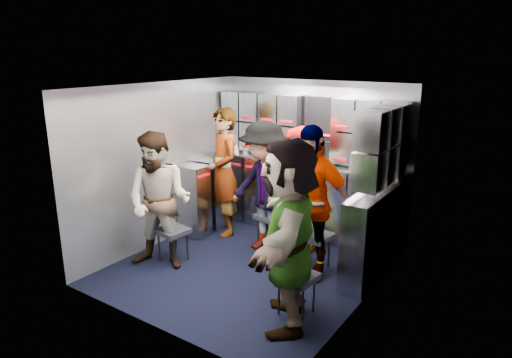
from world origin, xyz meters
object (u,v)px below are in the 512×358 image
Objects in this scene: jump_seat_mid_left at (271,218)px; attendant_arc_a at (159,202)px; jump_seat_mid_right at (315,238)px; attendant_arc_b at (264,188)px; attendant_standing at (224,172)px; jump_seat_near_left at (173,232)px; attendant_arc_e at (288,235)px; jump_seat_center at (306,214)px; attendant_arc_c at (300,189)px; attendant_arc_d at (309,202)px; jump_seat_near_right at (297,279)px.

attendant_arc_a is at bearing -120.41° from jump_seat_mid_left.
jump_seat_mid_right is 0.90m from attendant_arc_b.
attendant_standing reaches higher than attendant_arc_a.
attendant_arc_a is (-0.73, -1.25, 0.44)m from jump_seat_mid_left.
jump_seat_near_left is 1.17m from attendant_standing.
jump_seat_near_left is 0.23× the size of attendant_arc_e.
attendant_standing is at bearing -163.42° from jump_seat_center.
attendant_arc_c is at bearing 37.85° from attendant_standing.
attendant_standing reaches higher than attendant_arc_c.
attendant_arc_e reaches higher than attendant_standing.
attendant_arc_a reaches higher than jump_seat_center.
jump_seat_mid_right is at bearing 86.25° from attendant_arc_d.
jump_seat_mid_right is 1.30m from attendant_arc_e.
attendant_arc_b is (-0.77, 0.09, 0.45)m from jump_seat_mid_right.
jump_seat_near_left is 1.75m from jump_seat_center.
attendant_standing reaches higher than attendant_arc_b.
attendant_arc_a is at bearing -134.10° from attendant_arc_c.
attendant_standing is 1.11m from attendant_arc_c.
attendant_standing is at bearing 146.31° from jump_seat_near_right.
attendant_arc_c is (0.33, 0.32, -0.03)m from attendant_arc_b.
jump_seat_center is 0.74m from attendant_arc_b.
attendant_arc_e is at bearing -75.05° from jump_seat_mid_right.
jump_seat_mid_left is at bearing -136.07° from jump_seat_center.
attendant_standing is 1.09× the size of attendant_arc_a.
attendant_arc_a is 1.01× the size of attendant_arc_c.
attendant_arc_c reaches higher than jump_seat_center.
jump_seat_mid_right is 1.64m from attendant_standing.
jump_seat_mid_left is 0.24× the size of attendant_arc_d.
attendant_standing is (-1.85, 1.23, 0.50)m from jump_seat_near_right.
jump_seat_near_left is 1.82m from jump_seat_near_right.
jump_seat_mid_right reaches higher than jump_seat_near_left.
attendant_arc_b is 0.94× the size of attendant_arc_e.
attendant_arc_e is (0.31, -0.97, 0.02)m from attendant_arc_d.
jump_seat_near_left is 1.70m from attendant_arc_d.
jump_seat_near_left is 0.84× the size of jump_seat_center.
jump_seat_mid_left is 1.86m from attendant_arc_e.
jump_seat_mid_right is at bearing 20.64° from attendant_standing.
jump_seat_mid_right is 0.26× the size of attendant_arc_b.
jump_seat_center reaches higher than jump_seat_near_left.
jump_seat_mid_left is at bearing 55.55° from jump_seat_near_left.
attendant_arc_d is 0.98× the size of attendant_arc_e.
jump_seat_near_right is 0.26× the size of attendant_arc_a.
attendant_arc_b reaches higher than attendant_arc_a.
jump_seat_near_right is (1.81, -0.17, 0.01)m from jump_seat_near_left.
attendant_arc_a is (0.00, -0.18, 0.44)m from jump_seat_near_left.
attendant_arc_d is 1.02m from attendant_arc_e.
attendant_arc_b is (0.00, -0.18, 0.46)m from jump_seat_mid_left.
attendant_arc_e reaches higher than attendant_arc_c.
jump_seat_center is 0.28× the size of attendant_standing.
attendant_arc_a is at bearing -58.00° from attendant_standing.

